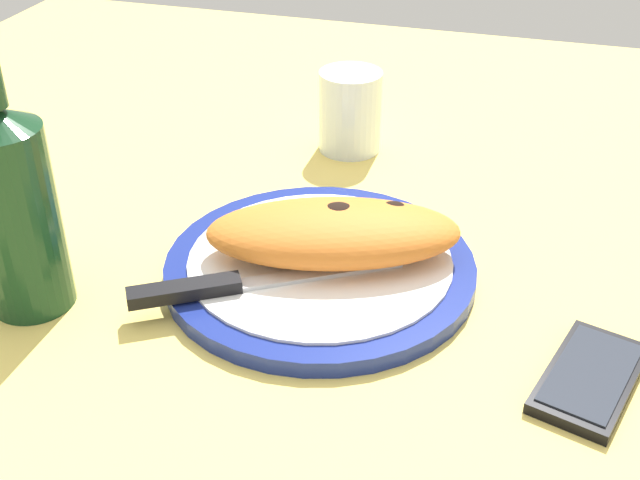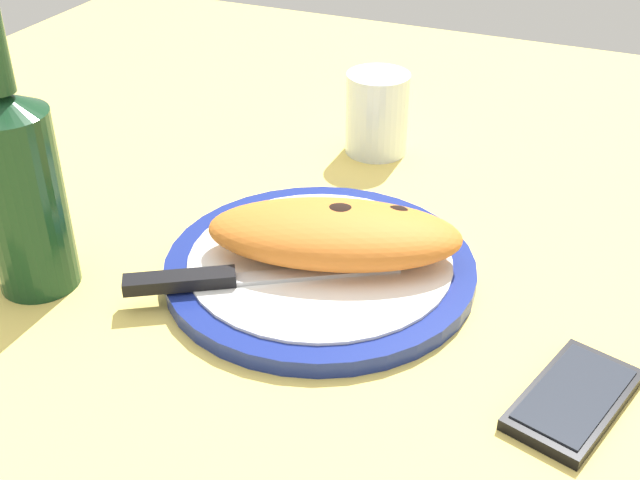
{
  "view_description": "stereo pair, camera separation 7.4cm",
  "coord_description": "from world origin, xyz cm",
  "px_view_note": "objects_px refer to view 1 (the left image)",
  "views": [
    {
      "loc": [
        -17.88,
        59.98,
        43.38
      ],
      "look_at": [
        0.0,
        0.0,
        3.87
      ],
      "focal_mm": 45.77,
      "sensor_mm": 36.0,
      "label": 1
    },
    {
      "loc": [
        -24.83,
        57.45,
        43.38
      ],
      "look_at": [
        0.0,
        0.0,
        3.87
      ],
      "focal_mm": 45.77,
      "sensor_mm": 36.0,
      "label": 2
    }
  ],
  "objects_px": {
    "wine_bottle": "(13,205)",
    "fork": "(351,224)",
    "smartphone": "(590,378)",
    "plate": "(320,267)",
    "knife": "(225,285)",
    "calzone": "(334,232)",
    "water_glass": "(350,116)"
  },
  "relations": [
    {
      "from": "plate",
      "to": "wine_bottle",
      "type": "xyz_separation_m",
      "value": [
        0.23,
        0.11,
        0.09
      ]
    },
    {
      "from": "smartphone",
      "to": "fork",
      "type": "bearing_deg",
      "value": -32.2
    },
    {
      "from": "fork",
      "to": "knife",
      "type": "relative_size",
      "value": 0.69
    },
    {
      "from": "smartphone",
      "to": "water_glass",
      "type": "relative_size",
      "value": 1.37
    },
    {
      "from": "wine_bottle",
      "to": "water_glass",
      "type": "bearing_deg",
      "value": -116.32
    },
    {
      "from": "knife",
      "to": "water_glass",
      "type": "xyz_separation_m",
      "value": [
        -0.02,
        -0.34,
        0.02
      ]
    },
    {
      "from": "calzone",
      "to": "water_glass",
      "type": "distance_m",
      "value": 0.26
    },
    {
      "from": "wine_bottle",
      "to": "fork",
      "type": "bearing_deg",
      "value": -144.3
    },
    {
      "from": "knife",
      "to": "water_glass",
      "type": "distance_m",
      "value": 0.34
    },
    {
      "from": "calzone",
      "to": "water_glass",
      "type": "bearing_deg",
      "value": -78.44
    },
    {
      "from": "smartphone",
      "to": "water_glass",
      "type": "height_order",
      "value": "water_glass"
    },
    {
      "from": "knife",
      "to": "wine_bottle",
      "type": "xyz_separation_m",
      "value": [
        0.17,
        0.04,
        0.08
      ]
    },
    {
      "from": "knife",
      "to": "fork",
      "type": "bearing_deg",
      "value": -120.06
    },
    {
      "from": "knife",
      "to": "wine_bottle",
      "type": "relative_size",
      "value": 0.86
    },
    {
      "from": "fork",
      "to": "smartphone",
      "type": "bearing_deg",
      "value": 147.8
    },
    {
      "from": "calzone",
      "to": "wine_bottle",
      "type": "bearing_deg",
      "value": 26.74
    },
    {
      "from": "water_glass",
      "to": "plate",
      "type": "bearing_deg",
      "value": 99.07
    },
    {
      "from": "smartphone",
      "to": "wine_bottle",
      "type": "bearing_deg",
      "value": 3.64
    },
    {
      "from": "plate",
      "to": "smartphone",
      "type": "height_order",
      "value": "plate"
    },
    {
      "from": "plate",
      "to": "smartphone",
      "type": "xyz_separation_m",
      "value": [
        -0.24,
        0.08,
        -0.0
      ]
    },
    {
      "from": "fork",
      "to": "smartphone",
      "type": "distance_m",
      "value": 0.27
    },
    {
      "from": "calzone",
      "to": "fork",
      "type": "distance_m",
      "value": 0.06
    },
    {
      "from": "calzone",
      "to": "fork",
      "type": "height_order",
      "value": "calzone"
    },
    {
      "from": "calzone",
      "to": "knife",
      "type": "relative_size",
      "value": 1.17
    },
    {
      "from": "water_glass",
      "to": "wine_bottle",
      "type": "height_order",
      "value": "wine_bottle"
    },
    {
      "from": "fork",
      "to": "knife",
      "type": "distance_m",
      "value": 0.16
    },
    {
      "from": "calzone",
      "to": "knife",
      "type": "distance_m",
      "value": 0.11
    },
    {
      "from": "smartphone",
      "to": "plate",
      "type": "bearing_deg",
      "value": -18.57
    },
    {
      "from": "knife",
      "to": "smartphone",
      "type": "relative_size",
      "value": 1.64
    },
    {
      "from": "plate",
      "to": "wine_bottle",
      "type": "relative_size",
      "value": 1.13
    },
    {
      "from": "plate",
      "to": "fork",
      "type": "relative_size",
      "value": 1.91
    },
    {
      "from": "plate",
      "to": "calzone",
      "type": "xyz_separation_m",
      "value": [
        -0.01,
        -0.01,
        0.03
      ]
    }
  ]
}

